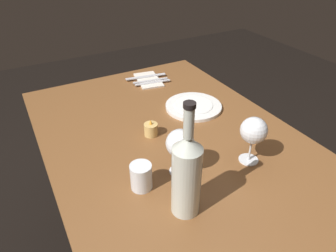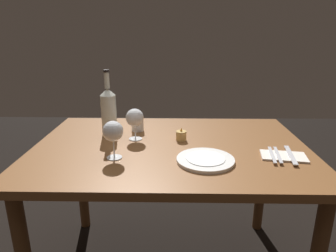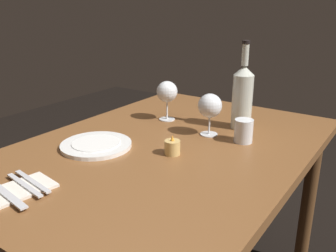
{
  "view_description": "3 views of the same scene",
  "coord_description": "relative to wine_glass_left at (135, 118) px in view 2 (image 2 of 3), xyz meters",
  "views": [
    {
      "loc": [
        -0.82,
        0.47,
        1.41
      ],
      "look_at": [
        0.0,
        0.02,
        0.79
      ],
      "focal_mm": 32.92,
      "sensor_mm": 36.0,
      "label": 1
    },
    {
      "loc": [
        0.02,
        -1.34,
        1.27
      ],
      "look_at": [
        -0.01,
        0.01,
        0.83
      ],
      "focal_mm": 31.94,
      "sensor_mm": 36.0,
      "label": 2
    },
    {
      "loc": [
        0.97,
        0.67,
        1.22
      ],
      "look_at": [
        0.0,
        0.01,
        0.81
      ],
      "focal_mm": 38.85,
      "sensor_mm": 36.0,
      "label": 3
    }
  ],
  "objects": [
    {
      "name": "table_knife",
      "position": [
        0.7,
        -0.21,
        -0.1
      ],
      "size": [
        0.05,
        0.21,
        0.0
      ],
      "color": "silver",
      "rests_on": "folded_napkin"
    },
    {
      "name": "wine_glass_left",
      "position": [
        0.0,
        0.0,
        0.0
      ],
      "size": [
        0.09,
        0.09,
        0.16
      ],
      "color": "white",
      "rests_on": "dining_table"
    },
    {
      "name": "wine_bottle",
      "position": [
        -0.14,
        0.06,
        0.02
      ],
      "size": [
        0.08,
        0.08,
        0.34
      ],
      "color": "silver",
      "rests_on": "dining_table"
    },
    {
      "name": "wine_glass_right",
      "position": [
        -0.06,
        -0.23,
        0.01
      ],
      "size": [
        0.09,
        0.09,
        0.17
      ],
      "color": "white",
      "rests_on": "dining_table"
    },
    {
      "name": "folded_napkin",
      "position": [
        0.67,
        -0.21,
        -0.11
      ],
      "size": [
        0.21,
        0.14,
        0.01
      ],
      "color": "silver",
      "rests_on": "dining_table"
    },
    {
      "name": "fork_inner",
      "position": [
        0.65,
        -0.21,
        -0.1
      ],
      "size": [
        0.04,
        0.18,
        0.0
      ],
      "color": "silver",
      "rests_on": "folded_napkin"
    },
    {
      "name": "votive_candle",
      "position": [
        0.23,
        -0.01,
        -0.09
      ],
      "size": [
        0.05,
        0.05,
        0.07
      ],
      "color": "#DBB266",
      "rests_on": "dining_table"
    },
    {
      "name": "dining_table",
      "position": [
        0.18,
        -0.07,
        -0.2
      ],
      "size": [
        1.3,
        0.9,
        0.74
      ],
      "color": "brown",
      "rests_on": "ground"
    },
    {
      "name": "water_tumbler",
      "position": [
        -0.0,
        0.14,
        -0.07
      ],
      "size": [
        0.07,
        0.07,
        0.08
      ],
      "color": "white",
      "rests_on": "dining_table"
    },
    {
      "name": "dinner_plate",
      "position": [
        0.33,
        -0.26,
        -0.1
      ],
      "size": [
        0.24,
        0.24,
        0.02
      ],
      "color": "white",
      "rests_on": "dining_table"
    },
    {
      "name": "fork_outer",
      "position": [
        0.62,
        -0.21,
        -0.1
      ],
      "size": [
        0.04,
        0.18,
        0.0
      ],
      "color": "silver",
      "rests_on": "folded_napkin"
    }
  ]
}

